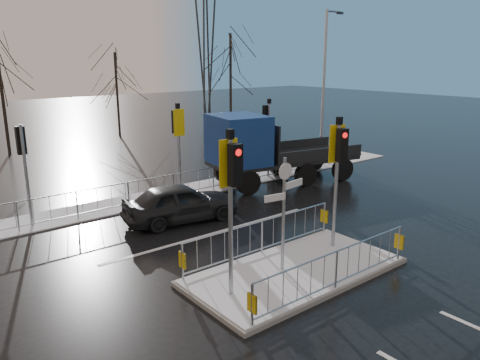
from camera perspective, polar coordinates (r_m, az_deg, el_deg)
ground at (r=13.01m, az=6.74°, el=-11.24°), size 120.00×120.00×0.00m
snow_verge at (r=19.56m, az=-11.46°, el=-2.33°), size 30.00×2.00×0.04m
lane_markings at (r=12.81m, az=7.82°, el=-11.71°), size 8.00×11.38×0.01m
traffic_island at (r=12.85m, az=6.72°, el=-9.67°), size 6.00×3.04×4.15m
far_kerb_fixtures at (r=18.99m, az=-10.12°, el=0.35°), size 18.00×0.65×3.83m
car_far_lane at (r=16.68m, az=-7.25°, el=-2.74°), size 4.29×2.28×1.39m
flatbed_truck at (r=20.96m, az=2.19°, el=3.93°), size 7.37×3.80×3.25m
tree_far_b at (r=35.24m, az=-14.86°, el=11.90°), size 3.25×3.25×6.14m
tree_far_c at (r=36.75m, az=-1.17°, el=13.99°), size 4.00×4.00×7.55m
street_lamp_right at (r=25.27m, az=10.30°, el=11.65°), size 1.25×0.18×8.00m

